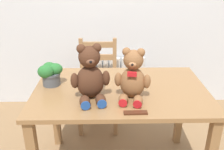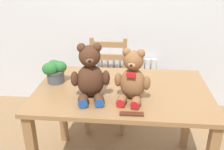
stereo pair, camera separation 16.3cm
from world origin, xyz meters
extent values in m
cylinder|color=silver|center=(-0.33, 1.51, 0.30)|extent=(0.06, 0.06, 0.60)
cylinder|color=silver|center=(-0.26, 1.51, 0.30)|extent=(0.06, 0.06, 0.60)
cylinder|color=silver|center=(-0.19, 1.51, 0.30)|extent=(0.06, 0.06, 0.60)
cylinder|color=silver|center=(-0.11, 1.51, 0.30)|extent=(0.06, 0.06, 0.60)
cylinder|color=silver|center=(-0.04, 1.51, 0.30)|extent=(0.06, 0.06, 0.60)
cylinder|color=silver|center=(0.03, 1.51, 0.30)|extent=(0.06, 0.06, 0.60)
cylinder|color=silver|center=(0.10, 1.51, 0.30)|extent=(0.06, 0.06, 0.60)
cylinder|color=silver|center=(0.17, 1.51, 0.30)|extent=(0.06, 0.06, 0.60)
cylinder|color=silver|center=(0.24, 1.51, 0.30)|extent=(0.06, 0.06, 0.60)
cylinder|color=silver|center=(0.31, 1.51, 0.30)|extent=(0.06, 0.06, 0.60)
cube|color=silver|center=(-0.01, 1.51, 0.02)|extent=(0.71, 0.10, 0.04)
cube|color=olive|center=(0.00, 0.40, 0.74)|extent=(1.24, 0.80, 0.03)
cube|color=olive|center=(-0.57, 0.75, 0.36)|extent=(0.06, 0.06, 0.73)
cube|color=olive|center=(0.57, 0.75, 0.36)|extent=(0.06, 0.06, 0.73)
cube|color=#997047|center=(-0.19, 1.08, 0.42)|extent=(0.39, 0.45, 0.03)
cube|color=#997047|center=(-0.02, 0.87, 0.20)|extent=(0.04, 0.04, 0.40)
cube|color=#997047|center=(-0.37, 0.87, 0.20)|extent=(0.04, 0.04, 0.40)
cube|color=#997047|center=(-0.02, 1.28, 0.45)|extent=(0.04, 0.04, 0.89)
cube|color=#997047|center=(-0.37, 1.28, 0.45)|extent=(0.04, 0.04, 0.89)
cube|color=#997047|center=(-0.19, 1.28, 0.82)|extent=(0.31, 0.03, 0.06)
cube|color=#997047|center=(-0.19, 1.28, 0.69)|extent=(0.31, 0.03, 0.06)
ellipsoid|color=#472819|center=(-0.21, 0.28, 0.87)|extent=(0.21, 0.18, 0.23)
sphere|color=#472819|center=(-0.21, 0.28, 1.04)|extent=(0.14, 0.14, 0.14)
sphere|color=#472819|center=(-0.16, 0.29, 1.10)|extent=(0.06, 0.06, 0.06)
sphere|color=#472819|center=(-0.26, 0.27, 1.10)|extent=(0.06, 0.06, 0.06)
ellipsoid|color=brown|center=(-0.20, 0.23, 1.03)|extent=(0.07, 0.06, 0.04)
sphere|color=black|center=(-0.19, 0.20, 1.04)|extent=(0.02, 0.02, 0.02)
ellipsoid|color=#472819|center=(-0.10, 0.28, 0.90)|extent=(0.06, 0.06, 0.11)
ellipsoid|color=#472819|center=(-0.31, 0.24, 0.90)|extent=(0.06, 0.06, 0.11)
ellipsoid|color=#472819|center=(-0.14, 0.17, 0.79)|extent=(0.09, 0.12, 0.07)
cylinder|color=#1E4793|center=(-0.13, 0.12, 0.79)|extent=(0.06, 0.02, 0.06)
ellipsoid|color=#472819|center=(-0.24, 0.16, 0.79)|extent=(0.09, 0.12, 0.07)
cylinder|color=#1E4793|center=(-0.23, 0.10, 0.79)|extent=(0.06, 0.02, 0.06)
ellipsoid|color=brown|center=(0.07, 0.28, 0.86)|extent=(0.19, 0.17, 0.21)
sphere|color=brown|center=(0.07, 0.28, 1.02)|extent=(0.13, 0.13, 0.13)
sphere|color=brown|center=(0.12, 0.27, 1.07)|extent=(0.05, 0.05, 0.05)
sphere|color=brown|center=(0.03, 0.29, 1.07)|extent=(0.05, 0.05, 0.05)
ellipsoid|color=#B2794C|center=(0.06, 0.23, 1.01)|extent=(0.06, 0.06, 0.04)
sphere|color=black|center=(0.06, 0.21, 1.02)|extent=(0.02, 0.02, 0.02)
ellipsoid|color=brown|center=(0.16, 0.24, 0.89)|extent=(0.06, 0.06, 0.10)
ellipsoid|color=brown|center=(-0.02, 0.28, 0.89)|extent=(0.06, 0.06, 0.10)
ellipsoid|color=brown|center=(0.10, 0.16, 0.79)|extent=(0.08, 0.11, 0.06)
cylinder|color=red|center=(0.09, 0.12, 0.79)|extent=(0.06, 0.02, 0.06)
ellipsoid|color=brown|center=(0.01, 0.18, 0.79)|extent=(0.08, 0.11, 0.06)
cylinder|color=red|center=(0.00, 0.13, 0.79)|extent=(0.06, 0.02, 0.06)
cube|color=red|center=(0.06, 0.21, 0.95)|extent=(0.06, 0.03, 0.03)
cylinder|color=#4C5156|center=(-0.51, 0.47, 0.81)|extent=(0.13, 0.13, 0.10)
cylinder|color=#4C5156|center=(-0.51, 0.47, 0.85)|extent=(0.14, 0.14, 0.02)
ellipsoid|color=#286B2D|center=(-0.48, 0.48, 0.88)|extent=(0.11, 0.09, 0.09)
ellipsoid|color=#286B2D|center=(-0.52, 0.49, 0.88)|extent=(0.10, 0.09, 0.10)
ellipsoid|color=#286B2D|center=(-0.54, 0.43, 0.88)|extent=(0.12, 0.08, 0.10)
cube|color=#472314|center=(0.07, 0.06, 0.77)|extent=(0.14, 0.04, 0.01)
camera|label=1|loc=(-0.09, -1.21, 1.57)|focal=40.00mm
camera|label=2|loc=(0.07, -1.21, 1.57)|focal=40.00mm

